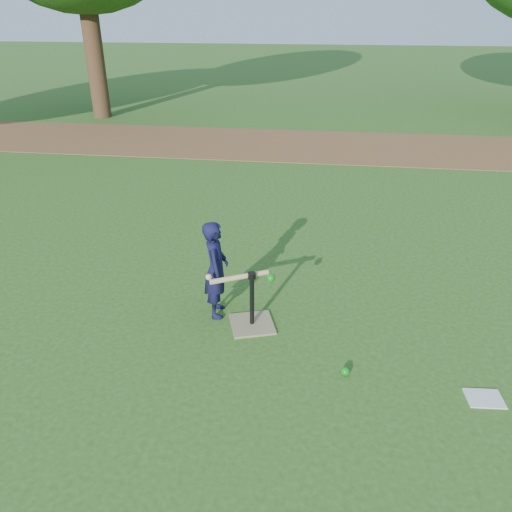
# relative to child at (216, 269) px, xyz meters

# --- Properties ---
(ground) EXTENTS (80.00, 80.00, 0.00)m
(ground) POSITION_rel_child_xyz_m (0.54, -0.27, -0.53)
(ground) COLOR #285116
(ground) RESTS_ON ground
(dirt_strip) EXTENTS (24.00, 3.00, 0.01)m
(dirt_strip) POSITION_rel_child_xyz_m (0.54, 7.23, -0.52)
(dirt_strip) COLOR brown
(dirt_strip) RESTS_ON ground
(child) EXTENTS (0.31, 0.42, 1.06)m
(child) POSITION_rel_child_xyz_m (0.00, 0.00, 0.00)
(child) COLOR black
(child) RESTS_ON ground
(wiffle_ball_ground) EXTENTS (0.08, 0.08, 0.08)m
(wiffle_ball_ground) POSITION_rel_child_xyz_m (1.34, -0.83, -0.49)
(wiffle_ball_ground) COLOR #0C8413
(wiffle_ball_ground) RESTS_ON ground
(clipboard) EXTENTS (0.32, 0.25, 0.01)m
(clipboard) POSITION_rel_child_xyz_m (2.49, -0.98, -0.52)
(clipboard) COLOR silver
(clipboard) RESTS_ON ground
(batting_tee) EXTENTS (0.54, 0.54, 0.61)m
(batting_tee) POSITION_rel_child_xyz_m (0.40, -0.18, -0.42)
(batting_tee) COLOR #8A7F57
(batting_tee) RESTS_ON ground
(swing_action) EXTENTS (0.68, 0.32, 0.09)m
(swing_action) POSITION_rel_child_xyz_m (0.31, -0.20, 0.05)
(swing_action) COLOR tan
(swing_action) RESTS_ON ground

